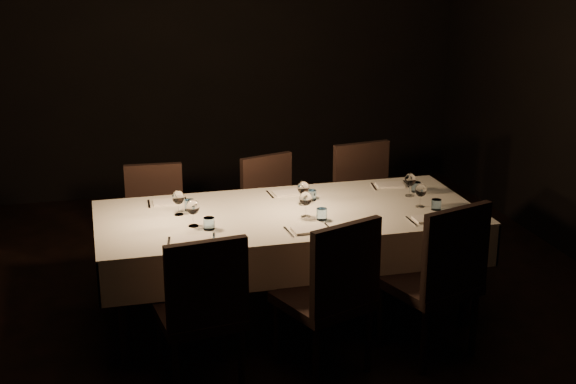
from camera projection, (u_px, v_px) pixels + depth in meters
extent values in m
cube|color=black|center=(288.00, 316.00, 5.55)|extent=(5.00, 6.00, 0.01)
cube|color=black|center=(213.00, 44.00, 7.87)|extent=(5.00, 0.01, 3.00)
cube|color=black|center=(542.00, 300.00, 2.33)|extent=(5.00, 0.01, 3.00)
cube|color=black|center=(288.00, 216.00, 5.33)|extent=(2.40, 1.00, 0.04)
cylinder|color=black|center=(124.00, 313.00, 4.80)|extent=(0.07, 0.07, 0.71)
cylinder|color=black|center=(117.00, 261.00, 5.57)|extent=(0.07, 0.07, 0.71)
cylinder|color=black|center=(467.00, 276.00, 5.32)|extent=(0.07, 0.07, 0.71)
cylinder|color=black|center=(417.00, 233.00, 6.10)|extent=(0.07, 0.07, 0.71)
cube|color=silver|center=(288.00, 213.00, 5.32)|extent=(2.52, 1.12, 0.01)
cube|color=silver|center=(269.00, 207.00, 5.88)|extent=(2.52, 0.01, 0.28)
cube|color=silver|center=(310.00, 264.00, 4.86)|extent=(2.52, 0.01, 0.28)
cube|color=silver|center=(460.00, 218.00, 5.66)|extent=(0.01, 1.12, 0.28)
cube|color=silver|center=(96.00, 250.00, 5.07)|extent=(0.01, 1.12, 0.28)
cylinder|color=black|center=(222.00, 331.00, 4.91)|extent=(0.04, 0.04, 0.40)
cylinder|color=black|center=(241.00, 360.00, 4.57)|extent=(0.04, 0.04, 0.40)
cylinder|color=black|center=(161.00, 342.00, 4.78)|extent=(0.04, 0.04, 0.40)
cylinder|color=black|center=(176.00, 373.00, 4.44)|extent=(0.04, 0.04, 0.40)
cube|color=black|center=(199.00, 315.00, 4.60)|extent=(0.51, 0.51, 0.06)
cube|color=black|center=(207.00, 284.00, 4.34)|extent=(0.46, 0.11, 0.50)
cube|color=silver|center=(191.00, 240.00, 4.80)|extent=(0.23, 0.17, 0.02)
cube|color=silver|center=(169.00, 243.00, 4.77)|extent=(0.05, 0.19, 0.01)
cube|color=silver|center=(214.00, 239.00, 4.84)|extent=(0.04, 0.19, 0.01)
cylinder|color=silver|center=(209.00, 223.00, 4.99)|extent=(0.07, 0.07, 0.08)
cylinder|color=white|center=(194.00, 226.00, 5.06)|extent=(0.07, 0.07, 0.00)
cylinder|color=white|center=(193.00, 219.00, 5.04)|extent=(0.01, 0.01, 0.08)
ellipsoid|color=white|center=(193.00, 207.00, 5.02)|extent=(0.09, 0.09, 0.10)
cylinder|color=black|center=(328.00, 316.00, 5.09)|extent=(0.04, 0.04, 0.41)
cylinder|color=black|center=(369.00, 340.00, 4.79)|extent=(0.04, 0.04, 0.41)
cylinder|color=black|center=(277.00, 333.00, 4.88)|extent=(0.04, 0.04, 0.41)
cylinder|color=black|center=(316.00, 359.00, 4.57)|extent=(0.04, 0.04, 0.41)
cube|color=black|center=(323.00, 301.00, 4.76)|extent=(0.61, 0.61, 0.06)
cube|color=black|center=(346.00, 267.00, 4.51)|extent=(0.46, 0.22, 0.52)
cube|color=silver|center=(309.00, 230.00, 4.98)|extent=(0.22, 0.14, 0.02)
cube|color=silver|center=(289.00, 232.00, 4.95)|extent=(0.03, 0.19, 0.01)
cube|color=silver|center=(330.00, 228.00, 5.01)|extent=(0.02, 0.19, 0.01)
cylinder|color=silver|center=(322.00, 214.00, 5.17)|extent=(0.07, 0.07, 0.07)
cylinder|color=white|center=(306.00, 216.00, 5.23)|extent=(0.06, 0.06, 0.00)
cylinder|color=white|center=(306.00, 210.00, 5.22)|extent=(0.01, 0.01, 0.08)
ellipsoid|color=white|center=(306.00, 198.00, 5.19)|extent=(0.08, 0.08, 0.10)
cylinder|color=black|center=(429.00, 301.00, 5.29)|extent=(0.04, 0.04, 0.42)
cylinder|color=black|center=(474.00, 325.00, 4.96)|extent=(0.04, 0.04, 0.42)
cylinder|color=black|center=(380.00, 316.00, 5.08)|extent=(0.04, 0.04, 0.42)
cylinder|color=black|center=(424.00, 342.00, 4.75)|extent=(0.04, 0.04, 0.42)
cube|color=black|center=(429.00, 285.00, 4.94)|extent=(0.62, 0.62, 0.06)
cube|color=black|center=(456.00, 251.00, 4.68)|extent=(0.48, 0.20, 0.53)
cube|color=silver|center=(430.00, 219.00, 5.17)|extent=(0.20, 0.13, 0.01)
cube|color=silver|center=(411.00, 221.00, 5.14)|extent=(0.01, 0.18, 0.01)
cube|color=silver|center=(448.00, 218.00, 5.20)|extent=(0.01, 0.18, 0.01)
cylinder|color=silver|center=(436.00, 205.00, 5.35)|extent=(0.07, 0.07, 0.07)
cylinder|color=white|center=(420.00, 207.00, 5.42)|extent=(0.06, 0.06, 0.00)
cylinder|color=white|center=(420.00, 201.00, 5.41)|extent=(0.01, 0.01, 0.08)
ellipsoid|color=white|center=(421.00, 190.00, 5.38)|extent=(0.08, 0.08, 0.09)
cylinder|color=black|center=(134.00, 272.00, 5.81)|extent=(0.04, 0.04, 0.37)
cylinder|color=black|center=(134.00, 254.00, 6.13)|extent=(0.04, 0.04, 0.37)
cylinder|color=black|center=(183.00, 269.00, 5.87)|extent=(0.04, 0.04, 0.37)
cylinder|color=black|center=(180.00, 251.00, 6.19)|extent=(0.04, 0.04, 0.37)
cube|color=black|center=(157.00, 235.00, 5.93)|extent=(0.45, 0.45, 0.06)
cube|color=black|center=(154.00, 194.00, 6.03)|extent=(0.43, 0.08, 0.46)
cube|color=silver|center=(168.00, 202.00, 5.49)|extent=(0.20, 0.13, 0.01)
cube|color=silver|center=(149.00, 204.00, 5.46)|extent=(0.02, 0.18, 0.01)
cube|color=silver|center=(186.00, 201.00, 5.52)|extent=(0.02, 0.18, 0.01)
cylinder|color=silver|center=(190.00, 205.00, 5.35)|extent=(0.07, 0.07, 0.07)
cylinder|color=white|center=(179.00, 214.00, 5.26)|extent=(0.06, 0.06, 0.00)
cylinder|color=white|center=(179.00, 209.00, 5.25)|extent=(0.01, 0.01, 0.08)
ellipsoid|color=white|center=(178.00, 197.00, 5.23)|extent=(0.08, 0.08, 0.09)
cylinder|color=black|center=(271.00, 262.00, 5.97)|extent=(0.04, 0.04, 0.38)
cylinder|color=black|center=(248.00, 248.00, 6.26)|extent=(0.04, 0.04, 0.38)
cylinder|color=black|center=(311.00, 253.00, 6.15)|extent=(0.04, 0.04, 0.38)
cylinder|color=black|center=(286.00, 239.00, 6.43)|extent=(0.04, 0.04, 0.38)
cube|color=black|center=(279.00, 224.00, 6.14)|extent=(0.55, 0.55, 0.06)
cube|color=black|center=(266.00, 185.00, 6.21)|extent=(0.43, 0.18, 0.47)
cube|color=silver|center=(287.00, 193.00, 5.69)|extent=(0.21, 0.14, 0.01)
cube|color=silver|center=(270.00, 195.00, 5.66)|extent=(0.02, 0.18, 0.01)
cube|color=silver|center=(305.00, 192.00, 5.72)|extent=(0.02, 0.18, 0.01)
cylinder|color=silver|center=(312.00, 195.00, 5.55)|extent=(0.07, 0.07, 0.07)
cylinder|color=white|center=(303.00, 204.00, 5.46)|extent=(0.06, 0.06, 0.00)
cylinder|color=white|center=(303.00, 199.00, 5.45)|extent=(0.01, 0.01, 0.08)
ellipsoid|color=white|center=(303.00, 188.00, 5.43)|extent=(0.08, 0.08, 0.09)
cylinder|color=black|center=(361.00, 257.00, 6.04)|extent=(0.04, 0.04, 0.41)
cylinder|color=black|center=(338.00, 239.00, 6.38)|extent=(0.04, 0.04, 0.41)
cylinder|color=black|center=(405.00, 249.00, 6.18)|extent=(0.04, 0.04, 0.41)
cylinder|color=black|center=(381.00, 233.00, 6.52)|extent=(0.04, 0.04, 0.41)
cube|color=black|center=(372.00, 216.00, 6.21)|extent=(0.53, 0.53, 0.06)
cube|color=black|center=(361.00, 174.00, 6.30)|extent=(0.47, 0.12, 0.51)
cube|color=silver|center=(390.00, 185.00, 5.87)|extent=(0.22, 0.15, 0.01)
cube|color=silver|center=(374.00, 187.00, 5.84)|extent=(0.04, 0.18, 0.01)
cube|color=silver|center=(406.00, 184.00, 5.90)|extent=(0.04, 0.18, 0.01)
cylinder|color=silver|center=(416.00, 187.00, 5.73)|extent=(0.07, 0.07, 0.07)
cylinder|color=white|center=(409.00, 196.00, 5.65)|extent=(0.06, 0.06, 0.00)
cylinder|color=white|center=(410.00, 190.00, 5.63)|extent=(0.01, 0.01, 0.08)
ellipsoid|color=white|center=(410.00, 180.00, 5.61)|extent=(0.08, 0.08, 0.09)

